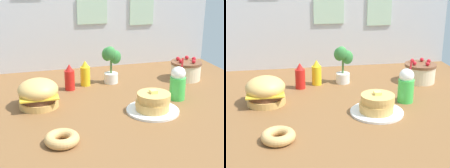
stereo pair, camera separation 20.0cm
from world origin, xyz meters
The scene contains 10 objects.
ground_plane centered at (0.00, 0.00, -0.01)m, with size 2.06×1.88×0.02m, color brown.
back_wall centered at (0.00, 0.94, 0.46)m, with size 2.06×0.04×0.91m.
burger centered at (-0.47, 0.19, 0.08)m, with size 0.24×0.24×0.17m.
pancake_stack centered at (0.16, -0.07, 0.05)m, with size 0.31×0.31×0.13m.
layer_cake centered at (0.62, 0.42, 0.07)m, with size 0.22×0.22×0.16m.
ketchup_bottle centered at (-0.25, 0.43, 0.08)m, with size 0.07×0.07×0.18m.
mustard_bottle centered at (-0.13, 0.49, 0.08)m, with size 0.07×0.07×0.18m.
cream_soda_cup centered at (0.38, 0.07, 0.11)m, with size 0.10×0.10×0.27m.
donut_pink_glaze centered at (-0.40, -0.30, 0.03)m, with size 0.17×0.17×0.05m.
potted_plant centered at (0.06, 0.49, 0.15)m, with size 0.13×0.11×0.27m.
Camera 2 is at (-0.36, -1.79, 0.80)m, focal length 54.69 mm.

